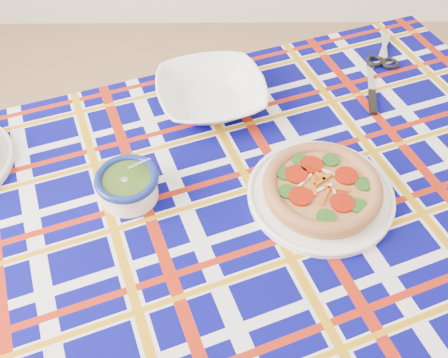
{
  "coord_description": "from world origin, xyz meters",
  "views": [
    {
      "loc": [
        -0.21,
        -0.41,
        1.48
      ],
      "look_at": [
        -0.21,
        0.25,
        0.73
      ],
      "focal_mm": 40.0,
      "sensor_mm": 36.0,
      "label": 1
    }
  ],
  "objects_px": {
    "dining_table": "(227,236)",
    "serving_bowl": "(211,94)",
    "pesto_bowl": "(128,184)",
    "main_focaccia_plate": "(322,188)"
  },
  "relations": [
    {
      "from": "dining_table",
      "to": "serving_bowl",
      "type": "distance_m",
      "value": 0.34
    },
    {
      "from": "dining_table",
      "to": "pesto_bowl",
      "type": "distance_m",
      "value": 0.23
    },
    {
      "from": "main_focaccia_plate",
      "to": "serving_bowl",
      "type": "bearing_deg",
      "value": 127.59
    },
    {
      "from": "pesto_bowl",
      "to": "serving_bowl",
      "type": "distance_m",
      "value": 0.32
    },
    {
      "from": "pesto_bowl",
      "to": "serving_bowl",
      "type": "xyz_separation_m",
      "value": [
        0.16,
        0.28,
        -0.01
      ]
    },
    {
      "from": "dining_table",
      "to": "pesto_bowl",
      "type": "bearing_deg",
      "value": 145.27
    },
    {
      "from": "dining_table",
      "to": "serving_bowl",
      "type": "bearing_deg",
      "value": 75.26
    },
    {
      "from": "main_focaccia_plate",
      "to": "pesto_bowl",
      "type": "bearing_deg",
      "value": 179.05
    },
    {
      "from": "dining_table",
      "to": "main_focaccia_plate",
      "type": "height_order",
      "value": "main_focaccia_plate"
    },
    {
      "from": "dining_table",
      "to": "main_focaccia_plate",
      "type": "relative_size",
      "value": 5.76
    }
  ]
}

